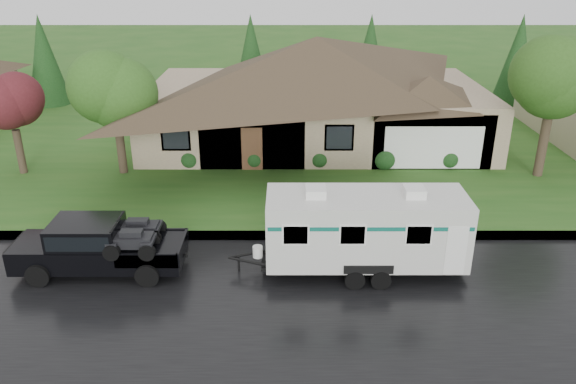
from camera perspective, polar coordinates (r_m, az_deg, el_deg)
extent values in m
plane|color=#245219|center=(19.07, -1.45, -7.75)|extent=(140.00, 140.00, 0.00)
cube|color=black|center=(17.38, -1.61, -11.11)|extent=(140.00, 8.00, 0.01)
cube|color=gray|center=(21.00, -1.31, -4.43)|extent=(140.00, 0.50, 0.15)
cube|color=#245219|center=(32.84, -0.84, 5.90)|extent=(140.00, 26.00, 0.15)
cube|color=gray|center=(31.48, 2.80, 8.09)|extent=(18.00, 10.00, 3.00)
pyramid|color=#392C1F|center=(30.68, 2.95, 15.51)|extent=(19.44, 10.80, 2.60)
cube|color=gray|center=(29.42, 13.68, 6.08)|extent=(5.76, 4.00, 2.70)
cylinder|color=#382B1E|center=(27.53, -16.62, 4.37)|extent=(0.40, 0.40, 2.48)
sphere|color=#376A22|center=(26.83, -17.27, 9.86)|extent=(3.42, 3.42, 3.42)
cylinder|color=#382B1E|center=(29.27, -25.58, 3.73)|extent=(0.36, 0.36, 2.10)
sphere|color=#5B1C22|center=(28.68, -26.37, 8.06)|extent=(2.90, 2.90, 2.90)
cylinder|color=#382B1E|center=(28.50, 24.43, 4.22)|extent=(0.43, 0.43, 2.82)
sphere|color=#356320|center=(27.77, 25.48, 10.24)|extent=(3.89, 3.89, 3.89)
sphere|color=#143814|center=(27.66, -9.97, 3.46)|extent=(1.00, 1.00, 1.00)
sphere|color=#143814|center=(27.30, -3.43, 3.51)|extent=(1.00, 1.00, 1.00)
sphere|color=#143814|center=(27.29, 3.20, 3.51)|extent=(1.00, 1.00, 1.00)
sphere|color=#143814|center=(27.64, 9.75, 3.46)|extent=(1.00, 1.00, 1.00)
sphere|color=#143814|center=(28.35, 16.04, 3.38)|extent=(1.00, 1.00, 1.00)
cube|color=black|center=(19.57, -18.53, -5.81)|extent=(5.47, 1.82, 0.78)
cube|color=black|center=(20.19, -24.05, -4.99)|extent=(1.46, 1.78, 0.32)
cube|color=black|center=(19.38, -19.82, -3.95)|extent=(2.19, 1.71, 0.82)
cube|color=black|center=(19.36, -19.84, -3.83)|extent=(2.01, 1.75, 0.50)
cube|color=black|center=(19.01, -13.62, -5.47)|extent=(2.01, 1.73, 0.05)
cylinder|color=black|center=(19.63, -24.03, -7.71)|extent=(0.77, 0.29, 0.77)
cylinder|color=black|center=(21.06, -22.20, -5.27)|extent=(0.77, 0.29, 0.77)
cylinder|color=black|center=(18.51, -14.08, -8.18)|extent=(0.77, 0.29, 0.77)
cylinder|color=black|center=(20.01, -12.93, -5.54)|extent=(0.77, 0.29, 0.77)
cube|color=silver|center=(18.32, 7.89, -3.59)|extent=(6.38, 2.19, 2.23)
cube|color=black|center=(18.91, 7.68, -6.99)|extent=(6.75, 1.09, 0.13)
cube|color=#0C5A4C|center=(18.10, 7.97, -2.20)|extent=(6.25, 2.21, 0.13)
cube|color=white|center=(17.64, 2.82, 0.05)|extent=(0.64, 0.73, 0.29)
cube|color=white|center=(18.06, 12.70, 0.05)|extent=(0.64, 0.73, 0.29)
cylinder|color=black|center=(17.97, 6.79, -8.85)|extent=(0.64, 0.22, 0.64)
cylinder|color=black|center=(19.81, 6.11, -5.56)|extent=(0.64, 0.22, 0.64)
cylinder|color=black|center=(18.08, 9.41, -8.79)|extent=(0.64, 0.22, 0.64)
cylinder|color=black|center=(19.92, 8.47, -5.53)|extent=(0.64, 0.22, 0.64)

